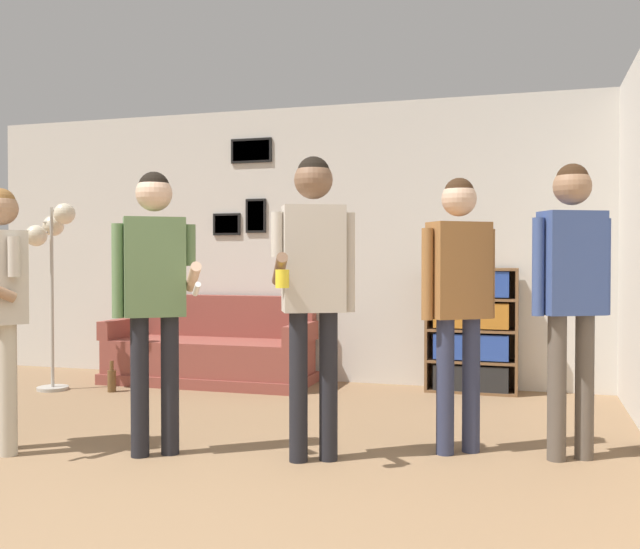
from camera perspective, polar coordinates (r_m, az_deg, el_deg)
The scene contains 10 objects.
wall_back at distance 6.99m, azimuth 1.05°, elevation 2.50°, with size 7.59×0.08×2.70m.
couch at distance 7.04m, azimuth -8.73°, elevation -6.27°, with size 1.99×0.80×0.83m.
bookshelf at distance 6.57m, azimuth 12.03°, elevation -4.39°, with size 0.81×0.30×1.12m.
floor_lamp at distance 6.94m, azimuth -20.68°, elevation 2.27°, with size 0.40×0.44×1.71m.
person_player_foreground_left at distance 4.81m, azimuth -24.15°, elevation -1.23°, with size 0.44×0.59×1.64m.
person_player_foreground_center at distance 4.44m, azimuth -13.11°, elevation -0.46°, with size 0.60×0.37×1.73m.
person_watcher_holding_cup at distance 4.20m, azimuth -0.53°, elevation 0.24°, with size 0.46×0.56×1.80m.
person_spectator_near_bookshelf at distance 4.46m, azimuth 11.03°, elevation -0.76°, with size 0.42×0.37×1.70m.
person_spectator_far_right at distance 4.49m, azimuth 19.48°, elevation -0.15°, with size 0.45×0.34×1.77m.
bottle_on_floor at distance 6.76m, azimuth -16.32°, elevation -8.08°, with size 0.08×0.08×0.28m.
Camera 1 is at (1.85, -2.41, 1.20)m, focal length 40.00 mm.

